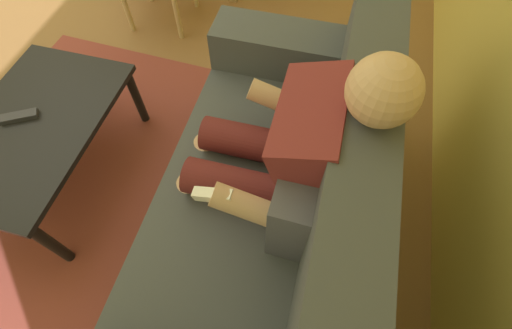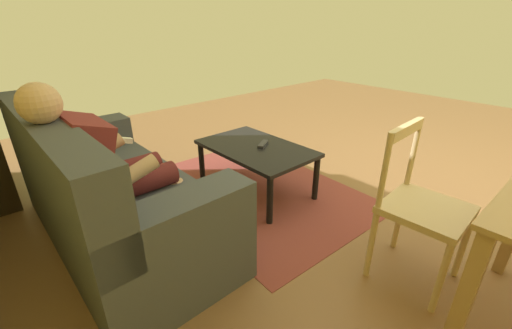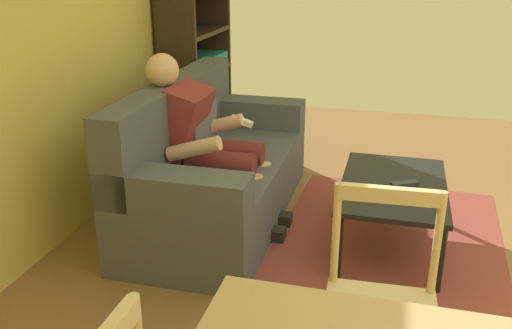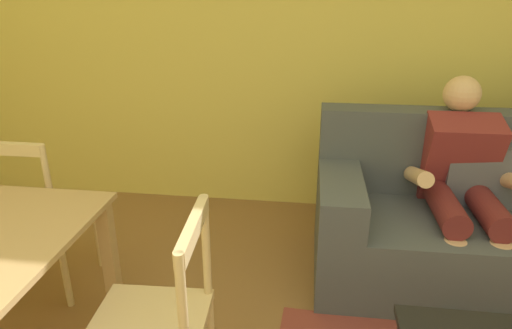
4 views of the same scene
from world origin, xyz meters
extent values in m
cube|color=#DBC660|center=(0.00, 3.17, 1.36)|extent=(6.14, 0.12, 2.72)
cube|color=#474C56|center=(1.10, 2.23, 0.21)|extent=(1.87, 0.86, 0.43)
cube|color=#474C56|center=(1.10, 2.55, 0.69)|extent=(1.86, 0.22, 0.51)
cube|color=#474C56|center=(0.29, 2.22, 0.54)|extent=(0.25, 0.84, 0.21)
cube|color=#55566A|center=(1.10, 2.39, 0.61)|extent=(0.40, 0.15, 0.36)
cube|color=maroon|center=(0.97, 2.44, 0.68)|extent=(0.40, 0.37, 0.56)
sphere|color=#DBAD89|center=(0.97, 2.56, 1.04)|extent=(0.21, 0.21, 0.21)
cylinder|color=maroon|center=(0.86, 2.15, 0.50)|extent=(0.15, 0.44, 0.15)
cylinder|color=#DBAD89|center=(0.86, 1.93, 0.21)|extent=(0.11, 0.11, 0.43)
cube|color=black|center=(0.86, 1.85, 0.04)|extent=(0.10, 0.24, 0.08)
cylinder|color=maroon|center=(1.08, 2.15, 0.50)|extent=(0.15, 0.44, 0.15)
cylinder|color=#DBAD89|center=(1.08, 1.93, 0.21)|extent=(0.11, 0.11, 0.43)
cube|color=black|center=(1.08, 1.85, 0.04)|extent=(0.10, 0.24, 0.08)
cylinder|color=#DBAD89|center=(0.72, 2.27, 0.63)|extent=(0.09, 0.35, 0.19)
cylinder|color=#DBAD89|center=(1.22, 2.27, 0.63)|extent=(0.09, 0.35, 0.19)
cube|color=tan|center=(-0.79, 1.54, 0.37)|extent=(0.06, 0.06, 0.73)
cube|color=#D1B27F|center=(-1.33, 1.89, 0.45)|extent=(0.42, 0.42, 0.04)
cylinder|color=#D1B27F|center=(-1.14, 2.08, 0.22)|extent=(0.04, 0.04, 0.45)
cylinder|color=#D1B27F|center=(-1.52, 2.08, 0.22)|extent=(0.04, 0.04, 0.45)
cylinder|color=#D1B27F|center=(-1.14, 1.70, 0.22)|extent=(0.04, 0.04, 0.45)
cylinder|color=#D1B27F|center=(-1.14, 1.70, 0.69)|extent=(0.03, 0.03, 0.48)
cube|color=#D1B27F|center=(-1.33, 1.70, 0.90)|extent=(0.38, 0.04, 0.06)
cube|color=#D1B27F|center=(-0.44, 1.10, 0.47)|extent=(0.44, 0.44, 0.04)
cylinder|color=#D1B27F|center=(-0.26, 1.30, 0.69)|extent=(0.03, 0.03, 0.45)
cylinder|color=#D1B27F|center=(-0.24, 0.92, 0.69)|extent=(0.03, 0.03, 0.45)
cube|color=#D1B27F|center=(-0.25, 1.11, 0.88)|extent=(0.05, 0.38, 0.06)
camera|label=1|loc=(1.71, 2.39, 1.77)|focal=25.04mm
camera|label=2|loc=(-0.95, 2.82, 1.43)|focal=22.71mm
camera|label=3|loc=(-2.17, 1.11, 1.72)|focal=38.34mm
camera|label=4|loc=(0.12, -0.15, 1.63)|focal=31.57mm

